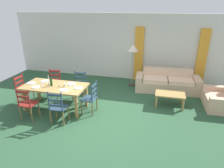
# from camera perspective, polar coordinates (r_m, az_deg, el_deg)

# --- Properties ---
(ground_plane) EXTENTS (9.60, 9.60, 0.02)m
(ground_plane) POSITION_cam_1_polar(r_m,az_deg,el_deg) (5.95, -3.68, -8.71)
(ground_plane) COLOR #2A5134
(wall_far) EXTENTS (9.60, 0.16, 2.70)m
(wall_far) POSITION_cam_1_polar(r_m,az_deg,el_deg) (8.49, 2.96, 10.54)
(wall_far) COLOR silver
(wall_far) RESTS_ON ground_plane
(curtain_panel_left) EXTENTS (0.35, 0.08, 2.20)m
(curtain_panel_left) POSITION_cam_1_polar(r_m,az_deg,el_deg) (8.30, 7.66, 8.35)
(curtain_panel_left) COLOR orange
(curtain_panel_left) RESTS_ON ground_plane
(curtain_panel_right) EXTENTS (0.35, 0.08, 2.20)m
(curtain_panel_right) POSITION_cam_1_polar(r_m,az_deg,el_deg) (8.39, 24.26, 6.75)
(curtain_panel_right) COLOR orange
(curtain_panel_right) RESTS_ON ground_plane
(dining_table) EXTENTS (1.90, 0.96, 0.75)m
(dining_table) POSITION_cam_1_polar(r_m,az_deg,el_deg) (6.24, -16.09, -1.18)
(dining_table) COLOR #A8874B
(dining_table) RESTS_ON ground_plane
(dining_chair_near_left) EXTENTS (0.43, 0.41, 0.96)m
(dining_chair_near_left) POSITION_cam_1_polar(r_m,az_deg,el_deg) (5.97, -23.09, -5.16)
(dining_chair_near_left) COLOR maroon
(dining_chair_near_left) RESTS_ON ground_plane
(dining_chair_near_right) EXTENTS (0.44, 0.43, 0.96)m
(dining_chair_near_right) POSITION_cam_1_polar(r_m,az_deg,el_deg) (5.51, -15.22, -6.38)
(dining_chair_near_right) COLOR #2B4157
(dining_chair_near_right) RESTS_ON ground_plane
(dining_chair_far_left) EXTENTS (0.45, 0.43, 0.96)m
(dining_chair_far_left) POSITION_cam_1_polar(r_m,az_deg,el_deg) (7.16, -16.21, 0.22)
(dining_chair_far_left) COLOR maroon
(dining_chair_far_left) RESTS_ON ground_plane
(dining_chair_far_right) EXTENTS (0.44, 0.42, 0.96)m
(dining_chair_far_right) POSITION_cam_1_polar(r_m,az_deg,el_deg) (6.74, -9.23, -0.52)
(dining_chair_far_right) COLOR #2A4459
(dining_chair_far_right) RESTS_ON ground_plane
(dining_chair_head_west) EXTENTS (0.41, 0.43, 0.96)m
(dining_chair_head_west) POSITION_cam_1_polar(r_m,az_deg,el_deg) (6.95, -24.01, -1.52)
(dining_chair_head_west) COLOR maroon
(dining_chair_head_west) RESTS_ON ground_plane
(dining_chair_head_east) EXTENTS (0.42, 0.44, 0.96)m
(dining_chair_head_east) POSITION_cam_1_polar(r_m,az_deg,el_deg) (5.85, -6.13, -3.95)
(dining_chair_head_east) COLOR #2B4558
(dining_chair_head_east) RESTS_ON ground_plane
(dinner_plate_near_left) EXTENTS (0.24, 0.24, 0.02)m
(dinner_plate_near_left) POSITION_cam_1_polar(r_m,az_deg,el_deg) (6.24, -20.88, -0.82)
(dinner_plate_near_left) COLOR white
(dinner_plate_near_left) RESTS_ON dining_table
(fork_near_left) EXTENTS (0.03, 0.17, 0.01)m
(fork_near_left) POSITION_cam_1_polar(r_m,az_deg,el_deg) (6.33, -22.00, -0.73)
(fork_near_left) COLOR silver
(fork_near_left) RESTS_ON dining_table
(dinner_plate_near_right) EXTENTS (0.24, 0.24, 0.02)m
(dinner_plate_near_right) POSITION_cam_1_polar(r_m,az_deg,el_deg) (5.79, -13.51, -1.69)
(dinner_plate_near_right) COLOR white
(dinner_plate_near_right) RESTS_ON dining_table
(fork_near_right) EXTENTS (0.02, 0.17, 0.01)m
(fork_near_right) POSITION_cam_1_polar(r_m,az_deg,el_deg) (5.86, -14.81, -1.59)
(fork_near_right) COLOR silver
(fork_near_right) RESTS_ON dining_table
(dinner_plate_far_left) EXTENTS (0.24, 0.24, 0.02)m
(dinner_plate_far_left) POSITION_cam_1_polar(r_m,az_deg,el_deg) (6.63, -18.51, 0.79)
(dinner_plate_far_left) COLOR white
(dinner_plate_far_left) RESTS_ON dining_table
(fork_far_left) EXTENTS (0.02, 0.17, 0.01)m
(fork_far_left) POSITION_cam_1_polar(r_m,az_deg,el_deg) (6.71, -19.59, 0.85)
(fork_far_left) COLOR silver
(fork_far_left) RESTS_ON dining_table
(dinner_plate_far_right) EXTENTS (0.24, 0.24, 0.02)m
(dinner_plate_far_right) POSITION_cam_1_polar(r_m,az_deg,el_deg) (6.20, -11.44, 0.09)
(dinner_plate_far_right) COLOR white
(dinner_plate_far_right) RESTS_ON dining_table
(fork_far_right) EXTENTS (0.02, 0.17, 0.01)m
(fork_far_right) POSITION_cam_1_polar(r_m,az_deg,el_deg) (6.27, -12.68, 0.16)
(fork_far_right) COLOR silver
(fork_far_right) RESTS_ON dining_table
(dinner_plate_head_west) EXTENTS (0.24, 0.24, 0.02)m
(dinner_plate_head_west) POSITION_cam_1_polar(r_m,az_deg,el_deg) (6.62, -22.05, 0.27)
(dinner_plate_head_west) COLOR white
(dinner_plate_head_west) RESTS_ON dining_table
(fork_head_west) EXTENTS (0.02, 0.17, 0.01)m
(fork_head_west) POSITION_cam_1_polar(r_m,az_deg,el_deg) (6.71, -23.08, 0.34)
(fork_head_west) COLOR silver
(fork_head_west) RESTS_ON dining_table
(dinner_plate_head_east) EXTENTS (0.24, 0.24, 0.02)m
(dinner_plate_head_east) POSITION_cam_1_polar(r_m,az_deg,el_deg) (5.86, -9.55, -1.08)
(dinner_plate_head_east) COLOR white
(dinner_plate_head_east) RESTS_ON dining_table
(fork_head_east) EXTENTS (0.02, 0.17, 0.01)m
(fork_head_east) POSITION_cam_1_polar(r_m,az_deg,el_deg) (5.92, -10.87, -0.99)
(fork_head_east) COLOR silver
(fork_head_east) RESTS_ON dining_table
(wine_bottle) EXTENTS (0.07, 0.07, 0.32)m
(wine_bottle) POSITION_cam_1_polar(r_m,az_deg,el_deg) (6.17, -17.00, 0.52)
(wine_bottle) COLOR #143819
(wine_bottle) RESTS_ON dining_table
(wine_glass_near_left) EXTENTS (0.06, 0.06, 0.16)m
(wine_glass_near_left) POSITION_cam_1_polar(r_m,az_deg,el_deg) (6.22, -19.42, 0.31)
(wine_glass_near_left) COLOR white
(wine_glass_near_left) RESTS_ON dining_table
(wine_glass_near_right) EXTENTS (0.06, 0.06, 0.16)m
(wine_glass_near_right) POSITION_cam_1_polar(r_m,az_deg,el_deg) (5.79, -12.00, -0.45)
(wine_glass_near_right) COLOR white
(wine_glass_near_right) RESTS_ON dining_table
(coffee_cup_primary) EXTENTS (0.07, 0.07, 0.09)m
(coffee_cup_primary) POSITION_cam_1_polar(r_m,az_deg,el_deg) (6.04, -13.29, -0.31)
(coffee_cup_primary) COLOR beige
(coffee_cup_primary) RESTS_ON dining_table
(candle_tall) EXTENTS (0.05, 0.05, 0.30)m
(candle_tall) POSITION_cam_1_polar(r_m,az_deg,el_deg) (6.28, -17.59, 0.52)
(candle_tall) COLOR #998C66
(candle_tall) RESTS_ON dining_table
(candle_short) EXTENTS (0.05, 0.05, 0.19)m
(candle_short) POSITION_cam_1_polar(r_m,az_deg,el_deg) (6.06, -14.76, -0.32)
(candle_short) COLOR #998C66
(candle_short) RESTS_ON dining_table
(couch) EXTENTS (2.33, 0.94, 0.80)m
(couch) POSITION_cam_1_polar(r_m,az_deg,el_deg) (7.67, 15.45, 0.27)
(couch) COLOR beige
(couch) RESTS_ON ground_plane
(coffee_table) EXTENTS (0.90, 0.56, 0.42)m
(coffee_table) POSITION_cam_1_polar(r_m,az_deg,el_deg) (6.53, 16.26, -3.09)
(coffee_table) COLOR #A8874B
(coffee_table) RESTS_ON ground_plane
(armchair_upholstered) EXTENTS (0.83, 1.18, 0.72)m
(armchair_upholstered) POSITION_cam_1_polar(r_m,az_deg,el_deg) (7.06, 28.70, -4.07)
(armchair_upholstered) COLOR #DDB290
(armchair_upholstered) RESTS_ON ground_plane
(standing_lamp) EXTENTS (0.40, 0.40, 1.64)m
(standing_lamp) POSITION_cam_1_polar(r_m,az_deg,el_deg) (7.60, 6.01, 9.57)
(standing_lamp) COLOR #332D28
(standing_lamp) RESTS_ON ground_plane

